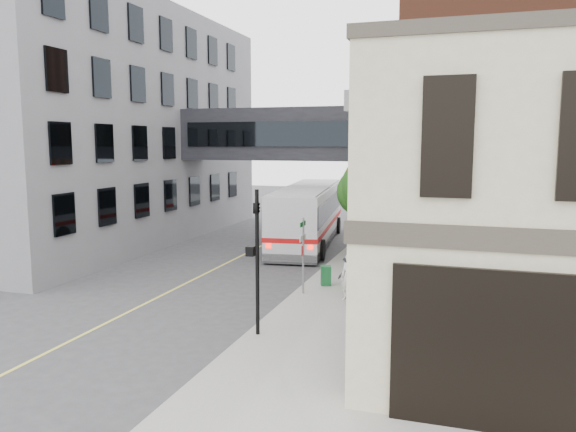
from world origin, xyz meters
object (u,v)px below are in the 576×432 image
Objects in this scene: bus at (308,212)px; pedestrian_b at (364,244)px; pedestrian_a at (349,277)px; pedestrian_c at (350,274)px; newspaper_box at (326,276)px; sandwich_board at (372,309)px.

pedestrian_b is (4.26, -5.08, -0.78)m from bus.
pedestrian_c is (-0.18, 0.99, -0.11)m from pedestrian_a.
pedestrian_a is 2.16× the size of newspaper_box.
bus reaches higher than pedestrian_b.
pedestrian_c is 1.51× the size of sandwich_board.
pedestrian_c is at bearing -90.29° from pedestrian_b.
pedestrian_a is 1.14× the size of pedestrian_c.
newspaper_box is (-1.36, 1.90, -0.47)m from pedestrian_a.
pedestrian_a is 2.38m from newspaper_box.
bus is at bearing 125.10° from pedestrian_b.
bus is at bearing 129.26° from pedestrian_a.
pedestrian_b is 1.89× the size of sandwich_board.
bus reaches higher than sandwich_board.
pedestrian_b reaches higher than sandwich_board.
pedestrian_b is (-0.63, 6.60, 0.08)m from pedestrian_a.
pedestrian_a is at bearing 111.01° from sandwich_board.
newspaper_box is at bearing 142.05° from pedestrian_a.
pedestrian_a is at bearing -89.47° from pedestrian_b.
pedestrian_b is 1.25× the size of pedestrian_c.
pedestrian_a reaches higher than pedestrian_c.
pedestrian_b reaches higher than newspaper_box.
sandwich_board is at bearing -66.58° from bus.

